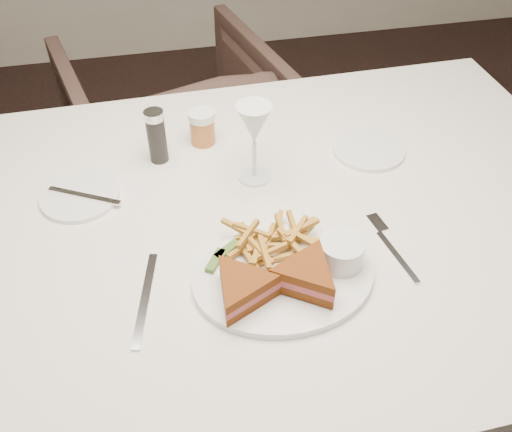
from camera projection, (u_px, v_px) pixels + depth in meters
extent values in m
cube|color=silver|center=(252.00, 332.00, 1.37)|extent=(1.52, 1.03, 0.75)
imported|color=#48332C|center=(176.00, 126.00, 2.06)|extent=(0.82, 0.78, 0.71)
ellipsoid|color=white|center=(283.00, 277.00, 0.99)|extent=(0.32, 0.26, 0.01)
cube|color=silver|center=(145.00, 299.00, 0.97)|extent=(0.06, 0.20, 0.00)
cylinder|color=white|center=(80.00, 196.00, 1.16)|extent=(0.16, 0.16, 0.01)
cylinder|color=white|center=(369.00, 150.00, 1.28)|extent=(0.16, 0.16, 0.01)
cylinder|color=black|center=(157.00, 136.00, 1.22)|extent=(0.04, 0.04, 0.12)
cylinder|color=#AD6129|center=(202.00, 127.00, 1.28)|extent=(0.06, 0.06, 0.08)
cube|color=#406222|center=(227.00, 250.00, 1.03)|extent=(0.05, 0.05, 0.01)
cube|color=#406222|center=(215.00, 261.00, 1.01)|extent=(0.04, 0.05, 0.01)
cylinder|color=white|center=(341.00, 253.00, 0.99)|extent=(0.08, 0.08, 0.05)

